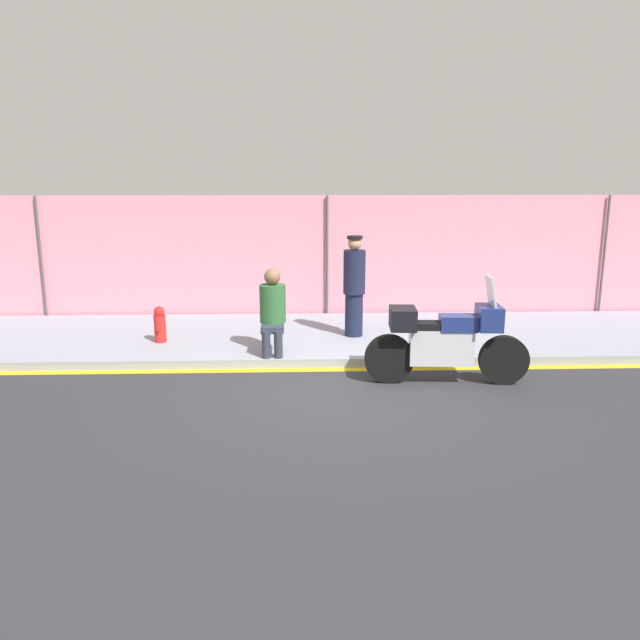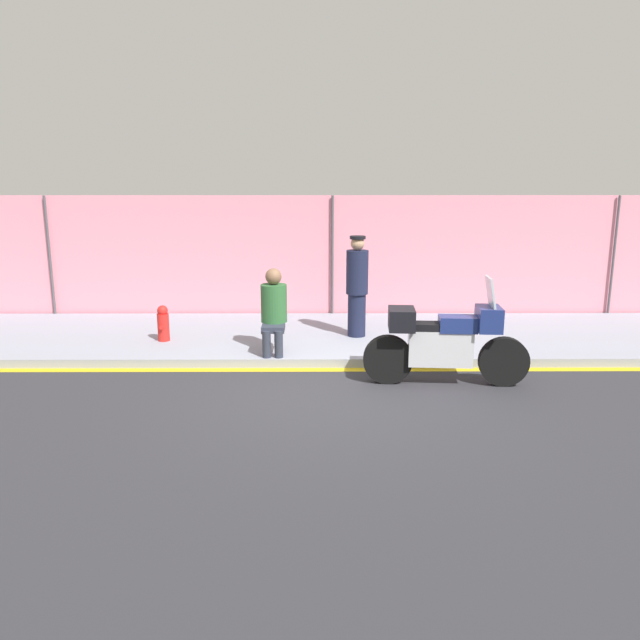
{
  "view_description": "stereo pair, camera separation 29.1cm",
  "coord_description": "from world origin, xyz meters",
  "px_view_note": "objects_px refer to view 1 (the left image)",
  "views": [
    {
      "loc": [
        -0.61,
        -8.03,
        2.86
      ],
      "look_at": [
        -0.27,
        1.17,
        0.77
      ],
      "focal_mm": 35.0,
      "sensor_mm": 36.0,
      "label": 1
    },
    {
      "loc": [
        -0.32,
        -8.03,
        2.86
      ],
      "look_at": [
        -0.27,
        1.17,
        0.77
      ],
      "focal_mm": 35.0,
      "sensor_mm": 36.0,
      "label": 2
    }
  ],
  "objects_px": {
    "officer_standing": "(354,285)",
    "fire_hydrant": "(160,325)",
    "person_seated_on_curb": "(273,307)",
    "motorcycle": "(445,340)"
  },
  "relations": [
    {
      "from": "officer_standing",
      "to": "fire_hydrant",
      "type": "distance_m",
      "value": 3.4
    },
    {
      "from": "person_seated_on_curb",
      "to": "motorcycle",
      "type": "bearing_deg",
      "value": -26.75
    },
    {
      "from": "motorcycle",
      "to": "officer_standing",
      "type": "bearing_deg",
      "value": 119.99
    },
    {
      "from": "officer_standing",
      "to": "motorcycle",
      "type": "bearing_deg",
      "value": -64.22
    },
    {
      "from": "motorcycle",
      "to": "officer_standing",
      "type": "xyz_separation_m",
      "value": [
        -1.09,
        2.26,
        0.41
      ]
    },
    {
      "from": "officer_standing",
      "to": "person_seated_on_curb",
      "type": "distance_m",
      "value": 1.73
    },
    {
      "from": "officer_standing",
      "to": "fire_hydrant",
      "type": "xyz_separation_m",
      "value": [
        -3.34,
        -0.33,
        -0.6
      ]
    },
    {
      "from": "person_seated_on_curb",
      "to": "fire_hydrant",
      "type": "relative_size",
      "value": 2.16
    },
    {
      "from": "officer_standing",
      "to": "fire_hydrant",
      "type": "bearing_deg",
      "value": -174.4
    },
    {
      "from": "person_seated_on_curb",
      "to": "fire_hydrant",
      "type": "xyz_separation_m",
      "value": [
        -1.94,
        0.68,
        -0.43
      ]
    }
  ]
}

